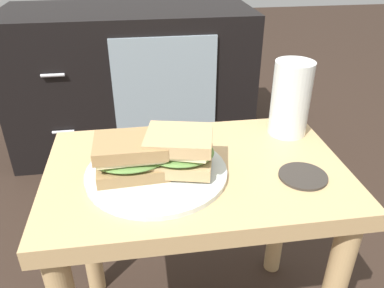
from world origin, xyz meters
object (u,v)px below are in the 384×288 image
at_px(beer_glass, 290,101).
at_px(coaster, 303,176).
at_px(plate, 157,172).
at_px(sandwich_front, 131,156).
at_px(sandwich_back, 179,150).
at_px(tv_cabinet, 132,80).

bearing_deg(beer_glass, coaster, -100.59).
relative_size(plate, coaster, 2.94).
xyz_separation_m(sandwich_front, sandwich_back, (0.08, 0.00, 0.00)).
relative_size(sandwich_back, coaster, 1.67).
height_order(tv_cabinet, plate, tv_cabinet).
height_order(beer_glass, coaster, beer_glass).
relative_size(plate, sandwich_front, 1.84).
relative_size(tv_cabinet, coaster, 11.01).
relative_size(tv_cabinet, sandwich_front, 6.88).
relative_size(tv_cabinet, beer_glass, 6.03).
bearing_deg(coaster, plate, 169.75).
bearing_deg(sandwich_front, beer_glass, 20.20).
relative_size(sandwich_front, sandwich_back, 0.96).
height_order(sandwich_back, beer_glass, beer_glass).
height_order(plate, beer_glass, beer_glass).
bearing_deg(coaster, beer_glass, 79.41).
bearing_deg(plate, sandwich_back, 0.28).
bearing_deg(coaster, sandwich_front, 171.20).
bearing_deg(sandwich_back, sandwich_front, -179.72).
xyz_separation_m(sandwich_front, beer_glass, (0.33, 0.12, 0.03)).
xyz_separation_m(tv_cabinet, coaster, (0.31, -1.01, 0.17)).
xyz_separation_m(sandwich_front, coaster, (0.30, -0.05, -0.04)).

